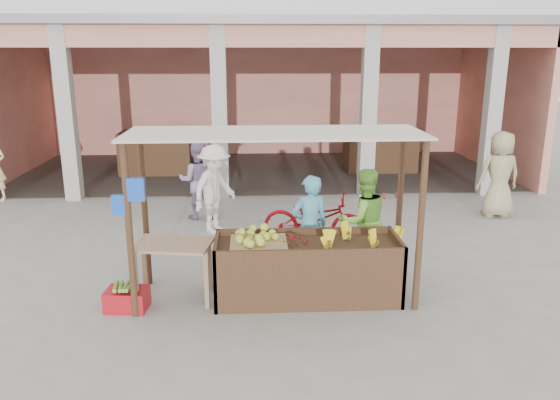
{
  "coord_description": "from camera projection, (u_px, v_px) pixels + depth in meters",
  "views": [
    {
      "loc": [
        -0.26,
        -7.19,
        3.44
      ],
      "look_at": [
        0.18,
        1.2,
        1.13
      ],
      "focal_mm": 35.0,
      "sensor_mm": 36.0,
      "label": 1
    }
  ],
  "objects": [
    {
      "name": "shopper_f",
      "position": [
        197.0,
        177.0,
        11.36
      ],
      "size": [
        0.89,
        0.53,
        1.79
      ],
      "primitive_type": "imported",
      "rotation": [
        0.0,
        0.0,
        3.17
      ],
      "color": "gray",
      "rests_on": "ground"
    },
    {
      "name": "motorcycle",
      "position": [
        315.0,
        218.0,
        9.86
      ],
      "size": [
        1.11,
        2.07,
        1.03
      ],
      "primitive_type": "imported",
      "rotation": [
        0.0,
        0.0,
        1.34
      ],
      "color": "#9E0D14",
      "rests_on": "ground"
    },
    {
      "name": "banana_heap",
      "position": [
        361.0,
        237.0,
        7.66
      ],
      "size": [
        1.16,
        0.63,
        0.21
      ],
      "primitive_type": null,
      "color": "yellow",
      "rests_on": "fruit_stall"
    },
    {
      "name": "ground",
      "position": [
        272.0,
        298.0,
        7.85
      ],
      "size": [
        60.0,
        60.0,
        0.0
      ],
      "primitive_type": "plane",
      "color": "gray",
      "rests_on": "ground"
    },
    {
      "name": "melon_tray",
      "position": [
        259.0,
        239.0,
        7.61
      ],
      "size": [
        0.79,
        0.68,
        0.21
      ],
      "color": "#A58355",
      "rests_on": "fruit_stall"
    },
    {
      "name": "stall_awning",
      "position": [
        270.0,
        162.0,
        7.38
      ],
      "size": [
        4.09,
        1.35,
        2.39
      ],
      "color": "#543221",
      "rests_on": "ground"
    },
    {
      "name": "side_table",
      "position": [
        173.0,
        252.0,
        7.62
      ],
      "size": [
        1.15,
        0.87,
        0.85
      ],
      "rotation": [
        0.0,
        0.0,
        -0.17
      ],
      "color": "tan",
      "rests_on": "ground"
    },
    {
      "name": "vendor_blue",
      "position": [
        310.0,
        223.0,
        8.42
      ],
      "size": [
        0.75,
        0.63,
        1.73
      ],
      "primitive_type": "imported",
      "rotation": [
        0.0,
        0.0,
        3.41
      ],
      "color": "#52AACC",
      "rests_on": "ground"
    },
    {
      "name": "papaya_pile",
      "position": [
        172.0,
        235.0,
        7.55
      ],
      "size": [
        0.77,
        0.44,
        0.22
      ],
      "primitive_type": null,
      "color": "#47922F",
      "rests_on": "side_table"
    },
    {
      "name": "market_building",
      "position": [
        262.0,
        77.0,
        15.73
      ],
      "size": [
        14.4,
        6.4,
        4.2
      ],
      "color": "#EE957D",
      "rests_on": "ground"
    },
    {
      "name": "shopper_a",
      "position": [
        214.0,
        185.0,
        10.48
      ],
      "size": [
        1.19,
        1.31,
        1.86
      ],
      "primitive_type": "imported",
      "rotation": [
        0.0,
        0.0,
        0.93
      ],
      "color": "silver",
      "rests_on": "ground"
    },
    {
      "name": "vendor_green",
      "position": [
        363.0,
        218.0,
        8.56
      ],
      "size": [
        0.95,
        0.67,
        1.78
      ],
      "primitive_type": "imported",
      "rotation": [
        0.0,
        0.0,
        3.36
      ],
      "color": "#7BC242",
      "rests_on": "ground"
    },
    {
      "name": "berry_heap",
      "position": [
        292.0,
        239.0,
        7.68
      ],
      "size": [
        0.45,
        0.37,
        0.14
      ],
      "primitive_type": "ellipsoid",
      "color": "maroon",
      "rests_on": "fruit_stall"
    },
    {
      "name": "plantain_bundle",
      "position": [
        126.0,
        286.0,
        7.42
      ],
      "size": [
        0.46,
        0.32,
        0.09
      ],
      "primitive_type": null,
      "color": "olive",
      "rests_on": "red_crate"
    },
    {
      "name": "fruit_stall",
      "position": [
        307.0,
        271.0,
        7.77
      ],
      "size": [
        2.6,
        0.95,
        0.8
      ],
      "primitive_type": "cube",
      "color": "#543221",
      "rests_on": "ground"
    },
    {
      "name": "produce_sacks",
      "position": [
        391.0,
        186.0,
        13.02
      ],
      "size": [
        0.79,
        0.49,
        0.6
      ],
      "color": "maroon",
      "rests_on": "ground"
    },
    {
      "name": "shopper_c",
      "position": [
        500.0,
        170.0,
        11.46
      ],
      "size": [
        1.02,
        0.7,
        2.02
      ],
      "primitive_type": "imported",
      "rotation": [
        0.0,
        0.0,
        3.22
      ],
      "color": "tan",
      "rests_on": "ground"
    },
    {
      "name": "red_crate",
      "position": [
        127.0,
        299.0,
        7.47
      ],
      "size": [
        0.59,
        0.45,
        0.29
      ],
      "primitive_type": "cube",
      "rotation": [
        0.0,
        0.0,
        -0.1
      ],
      "color": "#B2131C",
      "rests_on": "ground"
    }
  ]
}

